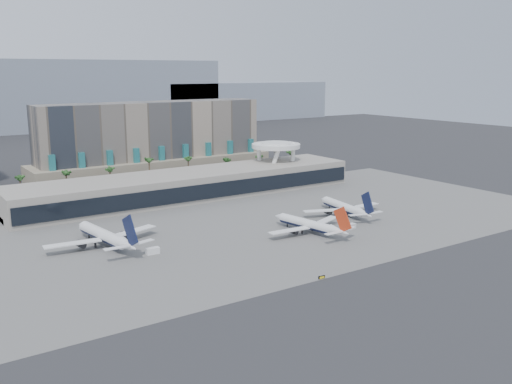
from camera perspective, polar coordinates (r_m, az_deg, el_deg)
ground at (r=188.23m, az=9.31°, el=-6.51°), size 900.00×900.00×0.00m
apron_pad at (r=229.37m, az=-0.15°, el=-2.95°), size 260.00×130.00×0.06m
mountain_ridge at (r=618.34m, az=-20.12°, el=8.61°), size 680.00×60.00×70.00m
hotel at (r=334.08m, az=-10.26°, el=4.54°), size 140.00×30.00×42.00m
terminal at (r=273.93m, az=-6.57°, el=0.84°), size 170.00×32.50×14.50m
saucer_structure at (r=305.84m, az=2.01°, el=4.36°), size 26.00×26.00×21.89m
palm_row at (r=307.29m, az=-8.48°, el=2.77°), size 157.80×2.80×13.10m
airliner_left at (r=203.36m, az=-14.87°, el=-4.25°), size 41.40×42.85×14.82m
airliner_centre at (r=213.55m, az=5.32°, el=-3.24°), size 36.02×37.34×12.95m
airliner_right at (r=241.78m, az=8.81°, el=-1.51°), size 36.51×37.84×13.12m
service_vehicle_a at (r=192.24m, az=-10.30°, el=-5.81°), size 4.56×2.42×2.17m
service_vehicle_b at (r=221.77m, az=9.49°, el=-3.40°), size 4.06×2.74×1.93m
taxiway_sign at (r=168.69m, az=6.58°, el=-8.48°), size 2.23×0.52×1.00m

